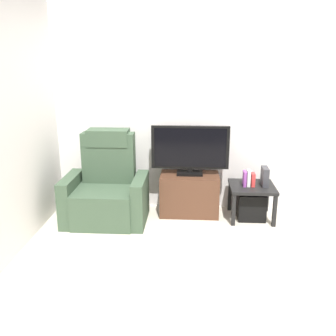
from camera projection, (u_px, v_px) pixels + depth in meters
The scene contains 12 objects.
ground_plane at pixel (200, 244), 4.07m from camera, with size 6.40×6.40×0.00m, color beige.
wall_back at pixel (200, 109), 4.79m from camera, with size 6.40×0.06×2.60m, color silver.
wall_side at pixel (15, 122), 3.82m from camera, with size 0.06×4.48×2.60m, color silver.
tv_stand at pixel (189, 194), 4.82m from camera, with size 0.73×0.44×0.52m.
television at pixel (190, 149), 4.67m from camera, with size 0.96×0.20×0.61m.
recliner_armchair at pixel (107, 190), 4.62m from camera, with size 0.98×0.78×1.08m.
side_table at pixel (252, 190), 4.65m from camera, with size 0.54×0.54×0.42m.
subwoofer_box at pixel (251, 205), 4.71m from camera, with size 0.33×0.33×0.33m, color black.
book_leftmost at pixel (245, 179), 4.59m from camera, with size 0.03×0.13×0.18m, color purple.
book_middle at pixel (248, 178), 4.59m from camera, with size 0.04×0.11×0.20m, color white.
book_rightmost at pixel (253, 180), 4.59m from camera, with size 0.04×0.11×0.16m, color red.
game_console at pixel (265, 177), 4.60m from camera, with size 0.07×0.20×0.23m, color #333338.
Camera 1 is at (-0.11, -3.69, 1.92)m, focal length 40.71 mm.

